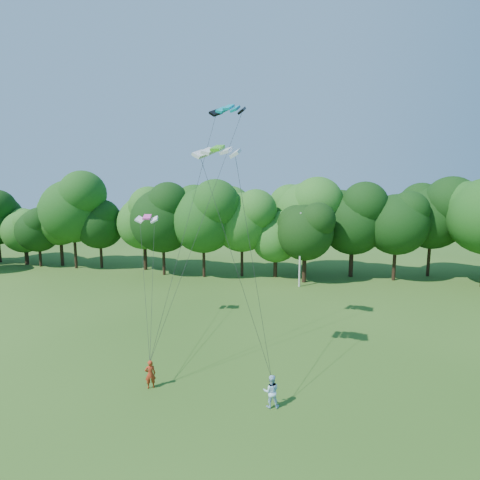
# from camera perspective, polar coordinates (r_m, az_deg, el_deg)

# --- Properties ---
(utility_pole) EXTENTS (1.65, 0.78, 8.82)m
(utility_pole) POSITION_cam_1_polar(r_m,az_deg,el_deg) (44.39, 9.14, -1.39)
(utility_pole) COLOR beige
(utility_pole) RESTS_ON ground
(kite_flyer_left) EXTENTS (0.75, 0.66, 1.73)m
(kite_flyer_left) POSITION_cam_1_polar(r_m,az_deg,el_deg) (24.19, -13.51, -19.25)
(kite_flyer_left) COLOR #AD3016
(kite_flyer_left) RESTS_ON ground
(kite_flyer_right) EXTENTS (0.97, 0.80, 1.83)m
(kite_flyer_right) POSITION_cam_1_polar(r_m,az_deg,el_deg) (21.95, 4.77, -21.97)
(kite_flyer_right) COLOR #B5DDFB
(kite_flyer_right) RESTS_ON ground
(kite_teal) EXTENTS (2.64, 1.61, 0.58)m
(kite_teal) POSITION_cam_1_polar(r_m,az_deg,el_deg) (27.61, -1.74, 19.56)
(kite_teal) COLOR #0591A3
(kite_teal) RESTS_ON ground
(kite_green) EXTENTS (2.78, 1.52, 0.48)m
(kite_green) POSITION_cam_1_polar(r_m,az_deg,el_deg) (22.01, -3.43, 13.79)
(kite_green) COLOR #46BB1C
(kite_green) RESTS_ON ground
(kite_pink) EXTENTS (1.93, 1.12, 0.42)m
(kite_pink) POSITION_cam_1_polar(r_m,az_deg,el_deg) (32.32, -13.99, 3.43)
(kite_pink) COLOR #FF46B3
(kite_pink) RESTS_ON ground
(tree_back_west) EXTENTS (7.63, 7.63, 11.09)m
(tree_back_west) POSITION_cam_1_polar(r_m,az_deg,el_deg) (61.19, -25.81, 2.83)
(tree_back_west) COLOR #351D15
(tree_back_west) RESTS_ON ground
(tree_back_center) EXTENTS (7.53, 7.53, 10.95)m
(tree_back_center) POSITION_cam_1_polar(r_m,az_deg,el_deg) (46.21, 9.91, 1.88)
(tree_back_center) COLOR black
(tree_back_center) RESTS_ON ground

